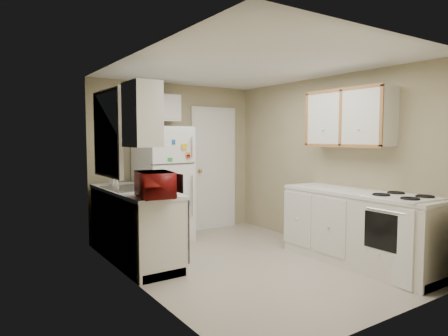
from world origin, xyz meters
TOP-DOWN VIEW (x-y plane):
  - floor at (0.00, 0.00)m, footprint 3.80×3.80m
  - ceiling at (0.00, 0.00)m, footprint 3.80×3.80m
  - wall_left at (-1.40, 0.00)m, footprint 3.80×3.80m
  - wall_right at (1.40, 0.00)m, footprint 3.80×3.80m
  - wall_back at (0.00, 1.90)m, footprint 2.80×2.80m
  - wall_front at (0.00, -1.90)m, footprint 2.80×2.80m
  - left_counter at (-1.10, 0.90)m, footprint 0.60×1.80m
  - dishwasher at (-0.81, 0.30)m, footprint 0.03×0.58m
  - sink at (-1.10, 1.05)m, footprint 0.54×0.74m
  - microwave at (-1.15, 0.12)m, footprint 0.55×0.36m
  - soap_bottle at (-1.15, 1.52)m, footprint 0.11×0.11m
  - window_blinds at (-1.36, 1.05)m, footprint 0.10×0.98m
  - upper_cabinet_left at (-1.25, 0.22)m, footprint 0.30×0.45m
  - refrigerator at (-0.39, 1.56)m, footprint 0.76×0.74m
  - cabinet_over_fridge at (-0.40, 1.75)m, footprint 0.70×0.30m
  - interior_door at (0.70, 1.86)m, footprint 0.86×0.06m
  - right_counter at (1.10, -0.80)m, footprint 0.60×2.00m
  - stove at (1.10, -1.37)m, footprint 0.62×0.74m
  - upper_cabinet_right at (1.25, -0.50)m, footprint 0.30×1.20m

SIDE VIEW (x-z plane):
  - floor at x=0.00m, z-range 0.00..0.00m
  - stove at x=1.10m, z-range 0.00..0.84m
  - left_counter at x=-1.10m, z-range 0.00..0.90m
  - right_counter at x=1.10m, z-range 0.00..0.90m
  - dishwasher at x=-0.81m, z-range 0.13..0.85m
  - refrigerator at x=-0.39m, z-range 0.00..1.71m
  - sink at x=-1.10m, z-range 0.78..0.94m
  - soap_bottle at x=-1.15m, z-range 0.90..1.10m
  - interior_door at x=0.70m, z-range -0.02..2.06m
  - microwave at x=-1.15m, z-range 0.88..1.22m
  - wall_left at x=-1.40m, z-range 1.20..1.20m
  - wall_right at x=1.40m, z-range 1.20..1.20m
  - wall_back at x=0.00m, z-range 1.20..1.20m
  - wall_front at x=0.00m, z-range 1.20..1.20m
  - window_blinds at x=-1.36m, z-range 1.06..2.14m
  - upper_cabinet_left at x=-1.25m, z-range 1.45..2.15m
  - upper_cabinet_right at x=1.25m, z-range 1.45..2.15m
  - cabinet_over_fridge at x=-0.40m, z-range 1.80..2.20m
  - ceiling at x=0.00m, z-range 2.40..2.40m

